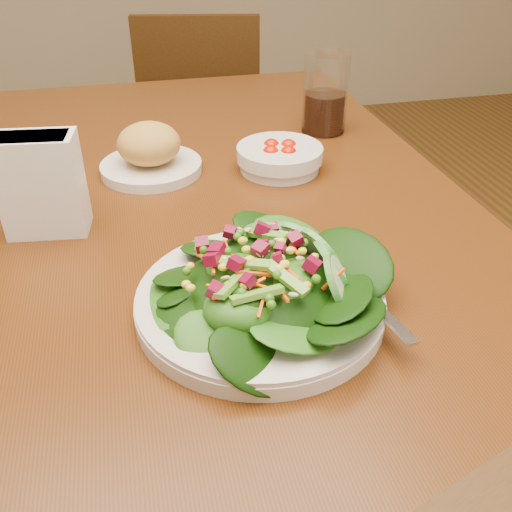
{
  "coord_description": "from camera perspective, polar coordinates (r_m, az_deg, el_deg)",
  "views": [
    {
      "loc": [
        -0.06,
        -0.75,
        1.16
      ],
      "look_at": [
        0.06,
        -0.23,
        0.81
      ],
      "focal_mm": 40.0,
      "sensor_mm": 36.0,
      "label": 1
    }
  ],
  "objects": [
    {
      "name": "salad_plate",
      "position": [
        0.65,
        1.26,
        -3.12
      ],
      "size": [
        0.29,
        0.29,
        0.08
      ],
      "rotation": [
        0.0,
        0.0,
        -0.28
      ],
      "color": "silver",
      "rests_on": "dining_table"
    },
    {
      "name": "bread_plate",
      "position": [
        0.99,
        -10.57,
        10.11
      ],
      "size": [
        0.17,
        0.17,
        0.09
      ],
      "color": "silver",
      "rests_on": "dining_table"
    },
    {
      "name": "drinking_glass",
      "position": [
        1.15,
        6.91,
        15.33
      ],
      "size": [
        0.09,
        0.09,
        0.15
      ],
      "color": "silver",
      "rests_on": "dining_table"
    },
    {
      "name": "tomato_bowl",
      "position": [
        0.99,
        2.37,
        9.83
      ],
      "size": [
        0.15,
        0.15,
        0.05
      ],
      "color": "silver",
      "rests_on": "dining_table"
    },
    {
      "name": "dining_table",
      "position": [
        0.91,
        -6.83,
        -1.4
      ],
      "size": [
        0.9,
        1.4,
        0.75
      ],
      "color": "#53280A",
      "rests_on": "ground_plane"
    },
    {
      "name": "chair_far",
      "position": [
        2.0,
        -5.27,
        12.13
      ],
      "size": [
        0.46,
        0.47,
        0.85
      ],
      "rotation": [
        0.0,
        0.0,
        2.94
      ],
      "color": "black",
      "rests_on": "ground_plane"
    },
    {
      "name": "napkin_holder",
      "position": [
        0.83,
        -20.72,
        6.91
      ],
      "size": [
        0.12,
        0.07,
        0.14
      ],
      "rotation": [
        0.0,
        0.0,
        -0.13
      ],
      "color": "white",
      "rests_on": "dining_table"
    },
    {
      "name": "ground_plane",
      "position": [
        1.39,
        -4.92,
        -24.03
      ],
      "size": [
        5.0,
        5.0,
        0.0
      ],
      "primitive_type": "plane",
      "color": "brown"
    }
  ]
}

